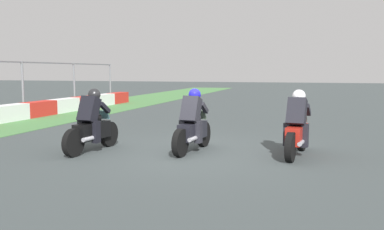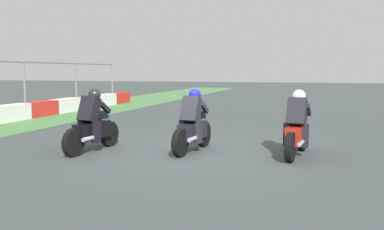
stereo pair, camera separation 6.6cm
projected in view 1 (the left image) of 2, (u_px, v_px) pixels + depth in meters
name	position (u px, v px, depth m)	size (l,w,h in m)	color
ground_plane	(193.00, 152.00, 9.75)	(120.00, 120.00, 0.00)	#3B4343
rider_lane_a	(297.00, 129.00, 9.29)	(2.04, 0.59, 1.51)	black
rider_lane_b	(193.00, 126.00, 9.81)	(2.04, 0.58, 1.51)	black
rider_lane_c	(92.00, 126.00, 9.82)	(2.04, 0.57, 1.51)	black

